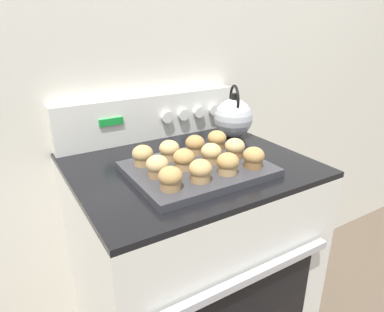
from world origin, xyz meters
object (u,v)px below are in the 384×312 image
object	(u,v)px
muffin_r0_c0	(170,178)
muffin_r0_c1	(200,171)
muffin_r2_c0	(143,155)
muffin_r0_c3	(254,158)
muffin_r1_c2	(211,153)
muffin_r1_c3	(235,148)
tea_kettle	(233,117)
muffin_r2_c1	(169,150)
muffin_r0_c2	(228,164)
muffin_pan	(198,169)
muffin_r1_c0	(157,166)
muffin_r2_c3	(217,140)
muffin_r1_c1	(184,159)
muffin_r2_c2	(195,145)
stove_range	(189,274)

from	to	relation	value
muffin_r0_c0	muffin_r0_c1	distance (m)	0.09
muffin_r2_c0	muffin_r0_c3	bearing A→B (deg)	-34.09
muffin_r0_c3	muffin_r2_c0	size ratio (longest dim) A/B	1.00
muffin_r1_c2	muffin_r1_c3	world-z (taller)	same
muffin_r0_c1	tea_kettle	xyz separation A→B (m)	(0.35, 0.31, 0.03)
muffin_r2_c1	muffin_r0_c2	bearing A→B (deg)	-62.99
muffin_pan	muffin_r1_c0	xyz separation A→B (m)	(-0.14, -0.00, 0.04)
muffin_r1_c3	muffin_r0_c2	bearing A→B (deg)	-136.56
muffin_r0_c3	muffin_r2_c3	bearing A→B (deg)	90.26
muffin_r2_c0	muffin_r1_c3	bearing A→B (deg)	-18.77
muffin_r2_c0	muffin_r1_c1	bearing A→B (deg)	-45.12
muffin_r1_c1	muffin_r2_c3	size ratio (longest dim) A/B	1.00
muffin_r2_c1	muffin_r1_c1	bearing A→B (deg)	-89.15
muffin_r0_c2	muffin_r0_c3	distance (m)	0.09
muffin_r2_c0	muffin_r2_c2	bearing A→B (deg)	-0.46
muffin_r1_c3	muffin_r2_c1	world-z (taller)	same
muffin_r1_c0	muffin_r2_c2	world-z (taller)	same
muffin_r1_c3	muffin_r2_c2	distance (m)	0.13
muffin_r1_c0	muffin_r1_c1	world-z (taller)	same
muffin_r0_c2	muffin_r0_c1	bearing A→B (deg)	-179.73
muffin_r2_c1	muffin_r2_c2	bearing A→B (deg)	0.39
muffin_r2_c3	muffin_r0_c2	bearing A→B (deg)	-116.52
muffin_r0_c1	muffin_r2_c2	world-z (taller)	same
muffin_pan	muffin_r2_c2	bearing A→B (deg)	63.06
stove_range	muffin_r1_c1	size ratio (longest dim) A/B	14.29
muffin_pan	muffin_r2_c3	bearing A→B (deg)	34.85
muffin_r0_c1	stove_range	bearing A→B (deg)	69.69
stove_range	muffin_r0_c1	xyz separation A→B (m)	(-0.06, -0.17, 0.51)
muffin_r2_c0	muffin_r2_c1	xyz separation A→B (m)	(0.09, -0.00, 0.00)
stove_range	muffin_r1_c1	xyz separation A→B (m)	(-0.06, -0.08, 0.51)
muffin_r1_c3	muffin_r1_c0	bearing A→B (deg)	-179.52
muffin_r2_c0	muffin_r1_c2	bearing A→B (deg)	-26.71
stove_range	muffin_r1_c1	bearing A→B (deg)	-128.06
muffin_r1_c1	muffin_r2_c2	bearing A→B (deg)	43.67
stove_range	muffin_r0_c1	distance (m)	0.54
muffin_pan	muffin_r1_c3	world-z (taller)	muffin_r1_c3
muffin_pan	muffin_r2_c2	size ratio (longest dim) A/B	6.40
muffin_r0_c0	muffin_r0_c1	bearing A→B (deg)	0.10
muffin_r1_c0	muffin_r1_c2	distance (m)	0.18
muffin_r2_c1	tea_kettle	size ratio (longest dim) A/B	0.31
stove_range	muffin_r1_c2	xyz separation A→B (m)	(0.03, -0.08, 0.51)
muffin_r1_c3	muffin_pan	bearing A→B (deg)	179.73
muffin_r2_c0	muffin_r0_c0	bearing A→B (deg)	-90.98
muffin_r1_c1	muffin_r2_c0	distance (m)	0.13
muffin_r1_c1	stove_range	bearing A→B (deg)	51.94
muffin_r0_c0	muffin_r0_c1	size ratio (longest dim) A/B	1.00
muffin_r0_c1	muffin_r2_c1	size ratio (longest dim) A/B	1.00
stove_range	muffin_r1_c3	xyz separation A→B (m)	(0.12, -0.08, 0.51)
muffin_r0_c0	muffin_r1_c2	size ratio (longest dim) A/B	1.00
muffin_r1_c3	tea_kettle	distance (m)	0.27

